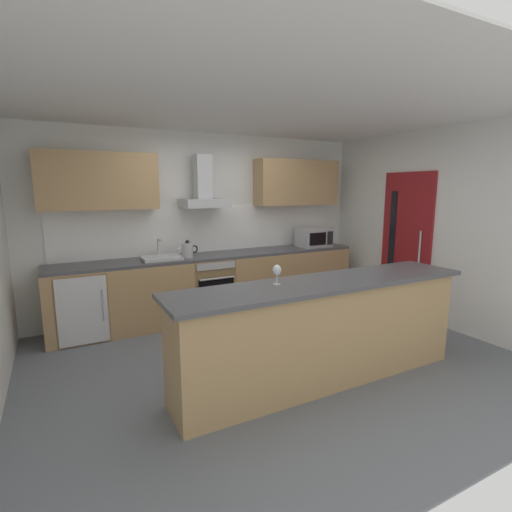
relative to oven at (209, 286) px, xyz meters
name	(u,v)px	position (x,y,z in m)	size (l,w,h in m)	color
ground	(266,354)	(0.12, -1.44, -0.47)	(5.99, 4.57, 0.02)	slate
ceiling	(267,109)	(0.12, -1.44, 2.15)	(5.99, 4.57, 0.02)	white
wall_back	(206,224)	(0.12, 0.41, 0.84)	(5.99, 0.12, 2.60)	white
wall_right	(428,227)	(2.67, -1.44, 0.84)	(0.12, 4.57, 2.60)	white
backsplash_tile	(207,229)	(0.12, 0.33, 0.77)	(4.24, 0.02, 0.66)	white
counter_back	(216,285)	(0.12, 0.03, -0.01)	(4.39, 0.60, 0.90)	tan
counter_island	(323,331)	(0.29, -2.23, 0.04)	(3.01, 0.64, 0.98)	tan
upper_cabinets	(210,182)	(0.12, 0.18, 1.45)	(4.33, 0.32, 0.70)	tan
side_door	(406,244)	(2.60, -1.14, 0.57)	(0.08, 0.85, 2.05)	maroon
oven	(209,286)	(0.00, 0.00, 0.00)	(0.60, 0.62, 0.80)	slate
refrigerator	(81,305)	(-1.66, 0.00, -0.03)	(0.58, 0.60, 0.85)	white
microwave	(314,237)	(1.79, -0.03, 0.59)	(0.50, 0.38, 0.30)	#B7BABC
sink	(161,257)	(-0.66, 0.01, 0.47)	(0.50, 0.40, 0.26)	silver
kettle	(188,250)	(-0.31, -0.03, 0.55)	(0.29, 0.15, 0.24)	#B7BABC
range_hood	(204,191)	(0.00, 0.13, 1.33)	(0.62, 0.45, 0.72)	#B7BABC
wine_glass	(277,271)	(-0.16, -2.13, 0.65)	(0.08, 0.08, 0.18)	silver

